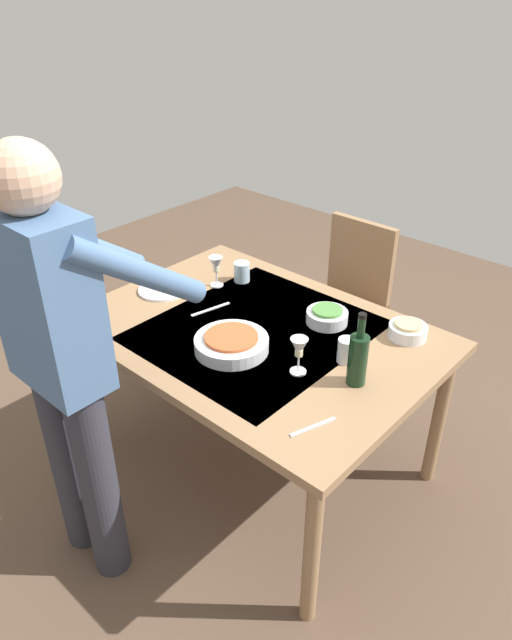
{
  "coord_description": "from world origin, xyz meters",
  "views": [
    {
      "loc": [
        -1.4,
        1.56,
        2.07
      ],
      "look_at": [
        0.0,
        0.0,
        0.81
      ],
      "focal_mm": 32.72,
      "sensor_mm": 36.0,
      "label": 1
    }
  ],
  "objects_px": {
    "water_cup_near_right": "(346,350)",
    "side_bowl_bread": "(408,330)",
    "person_server": "(64,357)",
    "dinner_plate_near": "(162,290)",
    "water_cup_near_left": "(242,272)",
    "wine_glass_left": "(216,266)",
    "chair_near": "(349,292)",
    "side_bowl_salad": "(327,316)",
    "wine_bottle": "(358,358)",
    "serving_bowl_pasta": "(232,343)",
    "dining_table": "(256,344)",
    "wine_glass_right": "(299,349)"
  },
  "relations": [
    {
      "from": "serving_bowl_pasta",
      "to": "side_bowl_salad",
      "type": "bearing_deg",
      "value": -110.38
    },
    {
      "from": "chair_near",
      "to": "wine_glass_right",
      "type": "height_order",
      "value": "chair_near"
    },
    {
      "from": "person_server",
      "to": "wine_glass_left",
      "type": "bearing_deg",
      "value": -74.55
    },
    {
      "from": "water_cup_near_right",
      "to": "serving_bowl_pasta",
      "type": "distance_m",
      "value": 0.46
    },
    {
      "from": "dining_table",
      "to": "chair_near",
      "type": "relative_size",
      "value": 1.64
    },
    {
      "from": "dining_table",
      "to": "side_bowl_salad",
      "type": "relative_size",
      "value": 8.3
    },
    {
      "from": "side_bowl_salad",
      "to": "side_bowl_bread",
      "type": "relative_size",
      "value": 1.12
    },
    {
      "from": "water_cup_near_right",
      "to": "dinner_plate_near",
      "type": "height_order",
      "value": "water_cup_near_right"
    },
    {
      "from": "person_server",
      "to": "water_cup_near_right",
      "type": "xyz_separation_m",
      "value": [
        -0.56,
        -0.86,
        -0.16
      ]
    },
    {
      "from": "serving_bowl_pasta",
      "to": "wine_glass_left",
      "type": "bearing_deg",
      "value": -38.68
    },
    {
      "from": "wine_glass_right",
      "to": "water_cup_near_left",
      "type": "xyz_separation_m",
      "value": [
        0.68,
        -0.41,
        -0.06
      ]
    },
    {
      "from": "dinner_plate_near",
      "to": "chair_near",
      "type": "bearing_deg",
      "value": -114.79
    },
    {
      "from": "person_server",
      "to": "water_cup_near_right",
      "type": "height_order",
      "value": "person_server"
    },
    {
      "from": "serving_bowl_pasta",
      "to": "side_bowl_bread",
      "type": "bearing_deg",
      "value": -130.45
    },
    {
      "from": "wine_glass_right",
      "to": "serving_bowl_pasta",
      "type": "xyz_separation_m",
      "value": [
        0.29,
        0.06,
        -0.07
      ]
    },
    {
      "from": "side_bowl_bread",
      "to": "water_cup_near_right",
      "type": "bearing_deg",
      "value": 74.09
    },
    {
      "from": "wine_glass_right",
      "to": "side_bowl_salad",
      "type": "height_order",
      "value": "wine_glass_right"
    },
    {
      "from": "wine_glass_right",
      "to": "dinner_plate_near",
      "type": "relative_size",
      "value": 0.66
    },
    {
      "from": "side_bowl_salad",
      "to": "serving_bowl_pasta",
      "type": "bearing_deg",
      "value": 69.62
    },
    {
      "from": "wine_bottle",
      "to": "serving_bowl_pasta",
      "type": "relative_size",
      "value": 0.99
    },
    {
      "from": "wine_bottle",
      "to": "water_cup_near_left",
      "type": "bearing_deg",
      "value": -20.05
    },
    {
      "from": "dining_table",
      "to": "person_server",
      "type": "relative_size",
      "value": 0.88
    },
    {
      "from": "side_bowl_salad",
      "to": "wine_bottle",
      "type": "bearing_deg",
      "value": 140.15
    },
    {
      "from": "dining_table",
      "to": "serving_bowl_pasta",
      "type": "height_order",
      "value": "serving_bowl_pasta"
    },
    {
      "from": "water_cup_near_left",
      "to": "dinner_plate_near",
      "type": "relative_size",
      "value": 0.42
    },
    {
      "from": "water_cup_near_left",
      "to": "serving_bowl_pasta",
      "type": "xyz_separation_m",
      "value": [
        -0.39,
        0.47,
        -0.02
      ]
    },
    {
      "from": "chair_near",
      "to": "person_server",
      "type": "distance_m",
      "value": 1.77
    },
    {
      "from": "water_cup_near_right",
      "to": "wine_glass_right",
      "type": "bearing_deg",
      "value": 62.83
    },
    {
      "from": "wine_glass_left",
      "to": "water_cup_near_left",
      "type": "distance_m",
      "value": 0.14
    },
    {
      "from": "serving_bowl_pasta",
      "to": "side_bowl_bread",
      "type": "height_order",
      "value": "same"
    },
    {
      "from": "water_cup_near_right",
      "to": "side_bowl_bread",
      "type": "distance_m",
      "value": 0.33
    },
    {
      "from": "wine_bottle",
      "to": "serving_bowl_pasta",
      "type": "bearing_deg",
      "value": 17.15
    },
    {
      "from": "person_server",
      "to": "dinner_plate_near",
      "type": "relative_size",
      "value": 7.34
    },
    {
      "from": "side_bowl_salad",
      "to": "dinner_plate_near",
      "type": "bearing_deg",
      "value": 20.8
    },
    {
      "from": "chair_near",
      "to": "person_server",
      "type": "xyz_separation_m",
      "value": [
        0.02,
        1.72,
        0.43
      ]
    },
    {
      "from": "side_bowl_salad",
      "to": "water_cup_near_left",
      "type": "bearing_deg",
      "value": -4.49
    },
    {
      "from": "wine_glass_left",
      "to": "side_bowl_salad",
      "type": "height_order",
      "value": "wine_glass_left"
    },
    {
      "from": "dining_table",
      "to": "side_bowl_salad",
      "type": "height_order",
      "value": "side_bowl_salad"
    },
    {
      "from": "chair_near",
      "to": "wine_glass_right",
      "type": "relative_size",
      "value": 6.03
    },
    {
      "from": "wine_bottle",
      "to": "water_cup_near_right",
      "type": "relative_size",
      "value": 2.94
    },
    {
      "from": "side_bowl_salad",
      "to": "side_bowl_bread",
      "type": "height_order",
      "value": "same"
    },
    {
      "from": "water_cup_near_left",
      "to": "side_bowl_bread",
      "type": "distance_m",
      "value": 0.87
    },
    {
      "from": "wine_glass_right",
      "to": "serving_bowl_pasta",
      "type": "distance_m",
      "value": 0.31
    },
    {
      "from": "side_bowl_bread",
      "to": "dining_table",
      "type": "bearing_deg",
      "value": 37.09
    },
    {
      "from": "wine_glass_left",
      "to": "side_bowl_bread",
      "type": "distance_m",
      "value": 0.95
    },
    {
      "from": "wine_bottle",
      "to": "wine_glass_right",
      "type": "distance_m",
      "value": 0.22
    },
    {
      "from": "chair_near",
      "to": "wine_bottle",
      "type": "relative_size",
      "value": 3.07
    },
    {
      "from": "person_server",
      "to": "dinner_plate_near",
      "type": "height_order",
      "value": "person_server"
    },
    {
      "from": "person_server",
      "to": "wine_glass_right",
      "type": "relative_size",
      "value": 11.19
    },
    {
      "from": "water_cup_near_right",
      "to": "side_bowl_bread",
      "type": "height_order",
      "value": "water_cup_near_right"
    }
  ]
}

